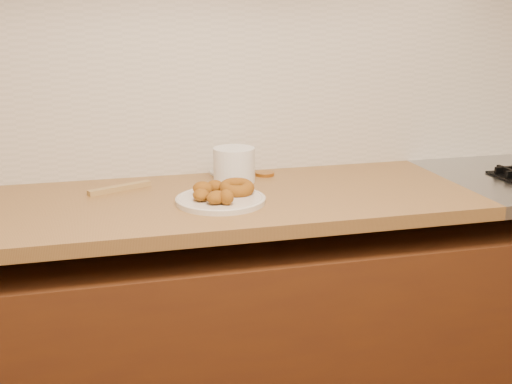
# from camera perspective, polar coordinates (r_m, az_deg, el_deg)

# --- Properties ---
(wall_back) EXTENTS (4.00, 0.02, 2.70)m
(wall_back) POSITION_cam_1_polar(r_m,az_deg,el_deg) (2.20, 1.80, 13.68)
(wall_back) COLOR #B9AB8E
(wall_back) RESTS_ON ground
(base_cabinet) EXTENTS (3.60, 0.60, 0.77)m
(base_cabinet) POSITION_cam_1_polar(r_m,az_deg,el_deg) (2.17, 3.92, -12.96)
(base_cabinet) COLOR #4F2710
(base_cabinet) RESTS_ON floor
(butcher_block) EXTENTS (2.30, 0.62, 0.04)m
(butcher_block) POSITION_cam_1_polar(r_m,az_deg,el_deg) (1.89, -14.89, -1.74)
(butcher_block) COLOR olive
(butcher_block) RESTS_ON base_cabinet
(backsplash) EXTENTS (3.60, 0.02, 0.60)m
(backsplash) POSITION_cam_1_polar(r_m,az_deg,el_deg) (2.20, 1.86, 9.76)
(backsplash) COLOR beige
(backsplash) RESTS_ON wall_back
(donut_plate) EXTENTS (0.26, 0.26, 0.01)m
(donut_plate) POSITION_cam_1_polar(r_m,az_deg,el_deg) (1.85, -3.16, -0.72)
(donut_plate) COLOR beige
(donut_plate) RESTS_ON butcher_block
(ring_donut) EXTENTS (0.12, 0.12, 0.05)m
(ring_donut) POSITION_cam_1_polar(r_m,az_deg,el_deg) (1.88, -1.73, 0.41)
(ring_donut) COLOR brown
(ring_donut) RESTS_ON donut_plate
(fried_dough_chunks) EXTENTS (0.12, 0.20, 0.04)m
(fried_dough_chunks) POSITION_cam_1_polar(r_m,az_deg,el_deg) (1.82, -4.00, -0.07)
(fried_dough_chunks) COLOR brown
(fried_dough_chunks) RESTS_ON donut_plate
(plastic_tub) EXTENTS (0.17, 0.17, 0.11)m
(plastic_tub) POSITION_cam_1_polar(r_m,az_deg,el_deg) (2.06, -1.96, 2.42)
(plastic_tub) COLOR silver
(plastic_tub) RESTS_ON butcher_block
(tub_lid) EXTENTS (0.16, 0.16, 0.01)m
(tub_lid) POSITION_cam_1_polar(r_m,az_deg,el_deg) (2.18, -2.42, 1.80)
(tub_lid) COLOR silver
(tub_lid) RESTS_ON butcher_block
(brass_jar_lid) EXTENTS (0.08, 0.08, 0.01)m
(brass_jar_lid) POSITION_cam_1_polar(r_m,az_deg,el_deg) (2.15, 0.78, 1.63)
(brass_jar_lid) COLOR #B5772E
(brass_jar_lid) RESTS_ON butcher_block
(wooden_utensil) EXTENTS (0.20, 0.11, 0.02)m
(wooden_utensil) POSITION_cam_1_polar(r_m,az_deg,el_deg) (2.01, -12.01, 0.35)
(wooden_utensil) COLOR #9C7B45
(wooden_utensil) RESTS_ON butcher_block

